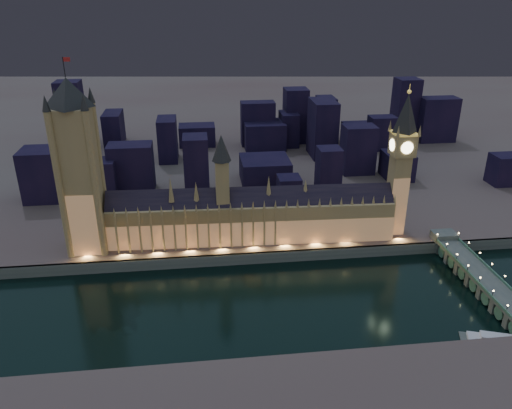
{
  "coord_description": "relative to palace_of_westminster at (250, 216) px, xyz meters",
  "views": [
    {
      "loc": [
        -31.74,
        -255.35,
        175.5
      ],
      "look_at": [
        5.0,
        55.0,
        38.0
      ],
      "focal_mm": 35.0,
      "sensor_mm": 36.0,
      "label": 1
    }
  ],
  "objects": [
    {
      "name": "north_bank",
      "position": [
        -1.76,
        458.26,
        -22.37
      ],
      "size": [
        2000.0,
        960.0,
        8.0
      ],
      "primitive_type": "cube",
      "color": "brown",
      "rests_on": "ground"
    },
    {
      "name": "city_backdrop",
      "position": [
        35.53,
        183.83,
        3.95
      ],
      "size": [
        445.7,
        215.63,
        74.79
      ],
      "color": "black",
      "rests_on": "north_bank"
    },
    {
      "name": "embankment_wall",
      "position": [
        -1.76,
        -20.74,
        -22.37
      ],
      "size": [
        2000.0,
        2.5,
        8.0
      ],
      "primitive_type": "cube",
      "color": "#404D45",
      "rests_on": "ground"
    },
    {
      "name": "river_boat",
      "position": [
        122.33,
        -119.74,
        -24.81
      ],
      "size": [
        43.05,
        23.18,
        4.5
      ],
      "color": "#404D45",
      "rests_on": "ground"
    },
    {
      "name": "palace_of_westminster",
      "position": [
        0.0,
        0.0,
        0.0
      ],
      "size": [
        202.0,
        27.73,
        78.0
      ],
      "color": "#907D4F",
      "rests_on": "north_bank"
    },
    {
      "name": "elizabeth_tower",
      "position": [
        106.24,
        0.18,
        41.92
      ],
      "size": [
        18.0,
        18.0,
        108.17
      ],
      "color": "#907D4F",
      "rests_on": "north_bank"
    },
    {
      "name": "victoria_tower",
      "position": [
        -111.76,
        0.18,
        45.66
      ],
      "size": [
        31.68,
        31.68,
        128.74
      ],
      "color": "#907D4F",
      "rests_on": "north_bank"
    },
    {
      "name": "ground_plane",
      "position": [
        -1.76,
        -61.74,
        -26.37
      ],
      "size": [
        2000.0,
        2000.0,
        0.0
      ],
      "primitive_type": "plane",
      "color": "black",
      "rests_on": "ground"
    },
    {
      "name": "westminster_bridge",
      "position": [
        138.21,
        -65.2,
        -20.37
      ],
      "size": [
        16.79,
        113.0,
        15.9
      ],
      "color": "#404D45",
      "rests_on": "ground"
    }
  ]
}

